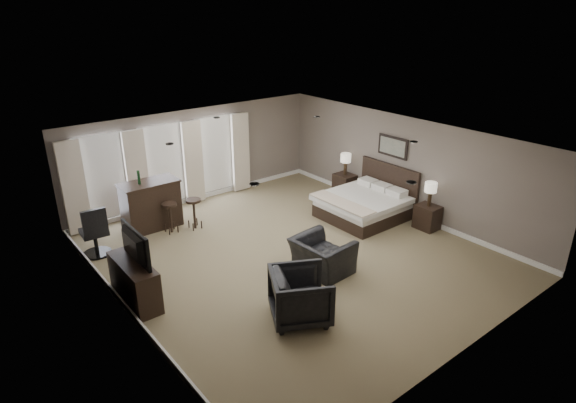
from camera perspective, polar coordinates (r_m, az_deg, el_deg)
room at (r=10.31m, az=0.52°, el=0.10°), size 7.60×8.60×2.64m
window_bay at (r=13.17m, az=-14.33°, el=3.98°), size 5.25×0.20×2.30m
bed at (r=12.47m, az=8.58°, el=0.64°), size 2.00×1.91×1.28m
nightstand_near at (r=12.43m, az=16.18°, el=-1.79°), size 0.46×0.56×0.61m
nightstand_far at (r=14.12m, az=6.72°, el=1.98°), size 0.48×0.58×0.63m
lamp_near at (r=12.20m, az=16.49°, el=0.82°), size 0.30×0.30×0.61m
lamp_far at (r=13.92m, az=6.83°, el=4.41°), size 0.30×0.30×0.63m
wall_art at (r=12.93m, az=12.29°, el=6.37°), size 0.04×0.96×0.56m
dresser at (r=9.52m, az=-17.72°, el=-9.07°), size 0.46×1.43×0.83m
tv at (r=9.28m, az=-18.07°, el=-6.49°), size 0.66×1.14×0.15m
armchair_near at (r=10.00m, az=4.08°, el=-5.78°), size 0.82×1.19×1.00m
armchair_far at (r=8.57m, az=1.51°, el=-10.85°), size 1.30×1.33×1.03m
bar_counter at (r=12.35m, az=-15.92°, el=-0.37°), size 1.40×0.73×1.22m
bar_stool_left at (r=12.05m, az=-13.75°, el=-1.89°), size 0.37×0.37×0.76m
bar_stool_right at (r=12.14m, az=-11.04°, el=-1.44°), size 0.45×0.45×0.78m
desk_chair at (r=11.42m, az=-22.04°, el=-3.21°), size 0.64×0.64×1.18m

